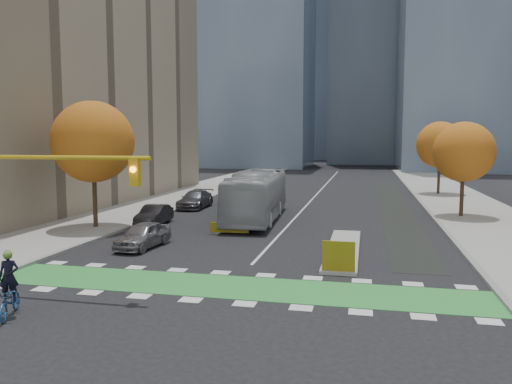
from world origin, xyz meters
The scene contains 23 objects.
ground centered at (0.00, 0.00, 0.00)m, with size 300.00×300.00×0.00m, color black.
sidewalk_west centered at (-13.50, 20.00, 0.07)m, with size 7.00×120.00×0.15m, color gray.
sidewalk_east centered at (13.50, 20.00, 0.07)m, with size 7.00×120.00×0.15m, color gray.
curb_west centered at (-10.00, 20.00, 0.07)m, with size 0.30×120.00×0.16m, color gray.
curb_east centered at (10.00, 20.00, 0.07)m, with size 0.30×120.00×0.16m, color gray.
bike_crossing centered at (0.00, 1.50, 0.01)m, with size 20.00×3.00×0.01m, color green.
centre_line centered at (0.00, 40.00, 0.01)m, with size 0.15×70.00×0.01m, color silver.
bike_lane_paint centered at (7.50, 30.00, 0.01)m, with size 2.50×50.00×0.01m, color black.
median_island centered at (4.00, 9.00, 0.08)m, with size 1.60×10.00×0.16m, color gray.
hazard_board centered at (4.00, 4.20, 0.80)m, with size 1.40×0.12×1.30m, color yellow.
building_west centered at (-24.00, 22.00, 12.50)m, with size 16.00×44.00×25.00m, color gray.
tower_nw centered at (-18.00, 90.00, 35.00)m, with size 22.00×22.00×70.00m, color #47566B.
tower_ne centered at (20.00, 85.00, 30.00)m, with size 18.00×24.00×60.00m, color #47566B.
tower_far centered at (-4.00, 140.00, 40.00)m, with size 26.00×26.00×80.00m, color #47566B.
tree_west centered at (-12.00, 12.00, 5.62)m, with size 5.20×5.20×8.22m.
tree_east_near centered at (12.00, 22.00, 4.86)m, with size 4.40×4.40×7.08m.
tree_east_far centered at (12.50, 38.00, 5.24)m, with size 4.80×4.80×7.65m.
traffic_signal_west centered at (-7.93, -0.51, 4.03)m, with size 8.53×0.56×5.20m.
cyclist centered at (-6.18, -3.25, 0.73)m, with size 1.33×2.01×2.19m.
bus centered at (-2.57, 17.87, 1.75)m, with size 2.95×12.60×3.51m, color #9CA0A4.
parked_car_a centered at (-6.50, 7.35, 0.69)m, with size 1.63×4.04×1.38m, color gray.
parked_car_b centered at (-8.87, 14.12, 0.68)m, with size 1.44×4.12×1.36m, color black.
parked_car_c centered at (-9.00, 22.79, 0.73)m, with size 2.05×5.05×1.46m, color #49494D.
Camera 1 is at (5.08, -16.93, 5.74)m, focal length 35.00 mm.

